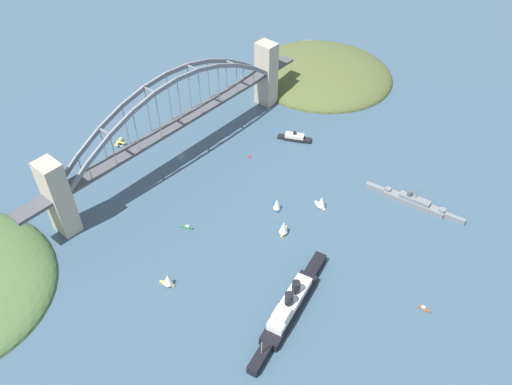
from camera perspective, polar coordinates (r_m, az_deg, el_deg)
The scene contains 14 objects.
ground_plane at distance 417.83m, azimuth -8.27°, elevation 4.00°, with size 1400.00×1400.00×0.00m, color #385166.
harbor_arch_bridge at distance 399.07m, azimuth -8.72°, elevation 7.56°, with size 271.93×16.81×73.41m.
headland_west_shore at distance 525.78m, azimuth 7.15°, elevation 12.91°, with size 135.36×139.47×30.51m.
ocean_liner at distance 308.47m, azimuth 3.80°, elevation -12.42°, with size 91.58×25.69×19.63m.
naval_cruiser at distance 386.57m, azimuth 17.02°, elevation -0.94°, with size 13.57×73.29×16.79m.
harbor_ferry_steamer at distance 430.46m, azimuth 4.31°, elevation 6.11°, with size 17.26×27.32×8.19m.
seaplane_taxiing_near_bridge at distance 438.40m, azimuth -14.89°, elevation 5.36°, with size 11.06×8.93×5.13m.
small_boat_0 at distance 364.61m, azimuth 2.33°, elevation -1.29°, with size 7.33×9.21×11.23m.
small_boat_1 at distance 347.89m, azimuth 3.08°, elevation -3.87°, with size 10.78×7.70×12.68m.
small_boat_2 at distance 324.15m, azimuth -9.74°, elevation -9.49°, with size 7.12×10.15×11.03m.
small_boat_3 at distance 357.51m, azimuth -7.65°, elevation -3.82°, with size 4.56×8.23×2.46m.
small_boat_4 at distance 368.85m, azimuth 7.27°, elevation -1.04°, with size 7.38×10.87×11.23m.
small_boat_5 at distance 327.84m, azimuth 18.09°, elevation -12.12°, with size 2.39×8.02×2.33m.
channel_marker_buoy at distance 411.90m, azimuth -0.75°, elevation 4.06°, with size 2.20×2.20×2.75m.
Camera 1 is at (205.49, 256.77, 257.72)m, focal length 36.11 mm.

